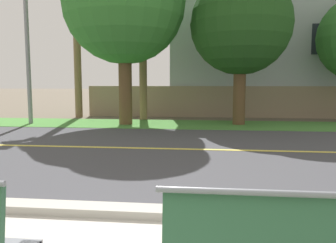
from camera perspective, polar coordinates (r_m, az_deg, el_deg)
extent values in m
plane|color=#665B4C|center=(9.68, 2.08, -2.88)|extent=(140.00, 140.00, 0.00)
cube|color=#ADA89E|center=(4.23, -3.95, -14.65)|extent=(44.00, 0.30, 0.11)
cube|color=#424247|center=(8.21, 1.28, -4.56)|extent=(52.00, 8.00, 0.01)
cube|color=#E0CC4C|center=(8.21, 1.28, -4.52)|extent=(48.00, 0.14, 0.01)
cube|color=#478438|center=(12.96, 3.19, -0.47)|extent=(48.00, 2.80, 0.02)
cylinder|color=slate|center=(2.02, 23.33, -11.00)|extent=(1.71, 0.04, 0.04)
cylinder|color=gray|center=(14.32, -22.32, 15.66)|extent=(0.16, 0.16, 7.95)
cylinder|color=brown|center=(12.98, -7.04, 5.63)|extent=(0.49, 0.49, 2.78)
sphere|color=#33752D|center=(13.29, -7.23, 18.95)|extent=(4.45, 4.45, 4.45)
cylinder|color=brown|center=(13.09, 11.65, 4.49)|extent=(0.45, 0.45, 2.30)
sphere|color=#1E4719|center=(13.25, 11.91, 15.47)|extent=(3.68, 3.68, 3.68)
cylinder|color=brown|center=(14.80, -4.18, 15.72)|extent=(0.32, 0.32, 7.91)
cylinder|color=brown|center=(16.21, -14.81, 14.47)|extent=(0.32, 0.32, 7.77)
cube|color=gray|center=(15.84, 10.21, 3.22)|extent=(13.00, 0.36, 1.40)
cube|color=#A3ADB2|center=(19.27, 15.39, 10.81)|extent=(9.23, 6.40, 6.21)
cube|color=#232833|center=(15.88, 9.67, 13.05)|extent=(1.10, 0.06, 1.30)
cube|color=#232833|center=(16.63, 24.45, 12.27)|extent=(1.10, 0.06, 1.30)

